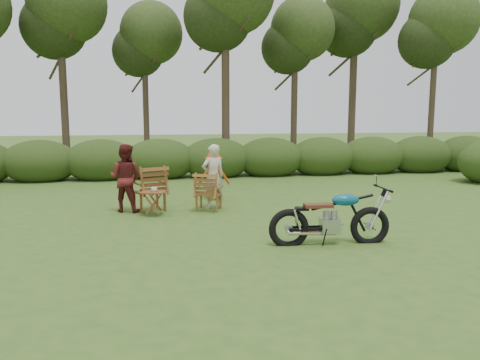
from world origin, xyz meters
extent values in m
plane|color=#30521B|center=(0.00, 0.00, 0.00)|extent=(80.00, 80.00, 0.00)
cylinder|color=#3D2F21|center=(-5.50, 11.10, 3.60)|extent=(0.28, 0.28, 7.20)
sphere|color=#273815|center=(-5.50, 11.10, 5.84)|extent=(2.88, 2.88, 2.88)
cylinder|color=#3D2F21|center=(-2.50, 12.20, 3.15)|extent=(0.24, 0.24, 6.30)
sphere|color=#273815|center=(-2.50, 12.20, 5.11)|extent=(2.52, 2.52, 2.52)
cylinder|color=#3D2F21|center=(0.50, 10.00, 3.83)|extent=(0.30, 0.30, 7.65)
sphere|color=#273815|center=(0.50, 10.00, 6.21)|extent=(3.06, 3.06, 3.06)
cylinder|color=#3D2F21|center=(3.50, 11.10, 3.24)|extent=(0.26, 0.26, 6.48)
sphere|color=#273815|center=(3.50, 11.10, 5.26)|extent=(2.59, 2.59, 2.59)
cylinder|color=#3D2F21|center=(6.50, 12.20, 3.96)|extent=(0.32, 0.32, 7.92)
sphere|color=#273815|center=(6.50, 12.20, 6.42)|extent=(3.17, 3.17, 3.17)
cylinder|color=#3D2F21|center=(9.00, 10.00, 3.42)|extent=(0.24, 0.24, 6.84)
sphere|color=#273815|center=(9.00, 10.00, 5.55)|extent=(2.74, 2.74, 2.74)
ellipsoid|color=#223714|center=(-6.00, 9.00, 0.63)|extent=(2.52, 1.68, 1.51)
ellipsoid|color=#223714|center=(-4.00, 9.00, 0.63)|extent=(2.52, 1.68, 1.51)
ellipsoid|color=#223714|center=(-2.00, 9.00, 0.63)|extent=(2.52, 1.68, 1.51)
ellipsoid|color=#223714|center=(0.00, 9.00, 0.63)|extent=(2.52, 1.68, 1.51)
ellipsoid|color=#223714|center=(2.00, 9.00, 0.63)|extent=(2.52, 1.68, 1.51)
ellipsoid|color=#223714|center=(4.00, 9.00, 0.63)|extent=(2.52, 1.68, 1.51)
ellipsoid|color=#223714|center=(6.00, 9.00, 0.63)|extent=(2.52, 1.68, 1.51)
ellipsoid|color=#223714|center=(8.00, 9.00, 0.63)|extent=(2.52, 1.68, 1.51)
ellipsoid|color=#223714|center=(10.00, 9.00, 0.63)|extent=(2.52, 1.68, 1.51)
imported|color=beige|center=(-2.16, 2.82, 0.61)|extent=(0.17, 0.17, 0.10)
imported|color=beige|center=(-0.76, 3.45, 0.00)|extent=(0.65, 0.52, 1.56)
imported|color=#541818|center=(-2.82, 3.44, 0.00)|extent=(0.94, 0.84, 1.59)
imported|color=#C24312|center=(-0.62, 4.51, 0.00)|extent=(0.87, 0.55, 1.28)
camera|label=1|loc=(-2.06, -7.64, 2.34)|focal=35.00mm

